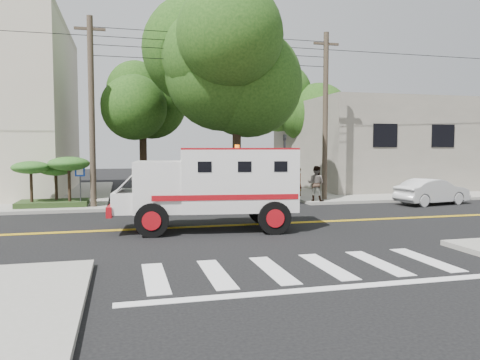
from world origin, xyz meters
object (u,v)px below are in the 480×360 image
object	(u,v)px
armored_truck	(214,183)
parked_sedan	(432,192)
pedestrian_b	(316,184)
pedestrian_a	(298,182)

from	to	relation	value
armored_truck	parked_sedan	xyz separation A→B (m)	(12.33, 4.52, -1.00)
armored_truck	pedestrian_b	distance (m)	9.10
parked_sedan	pedestrian_a	world-z (taller)	pedestrian_a
pedestrian_b	armored_truck	bearing A→B (deg)	84.65
parked_sedan	pedestrian_b	world-z (taller)	pedestrian_b
parked_sedan	pedestrian_b	bearing A→B (deg)	62.23
armored_truck	parked_sedan	bearing A→B (deg)	26.85
pedestrian_a	armored_truck	bearing A→B (deg)	27.11
armored_truck	pedestrian_b	world-z (taller)	armored_truck
parked_sedan	pedestrian_b	size ratio (longest dim) A/B	2.22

